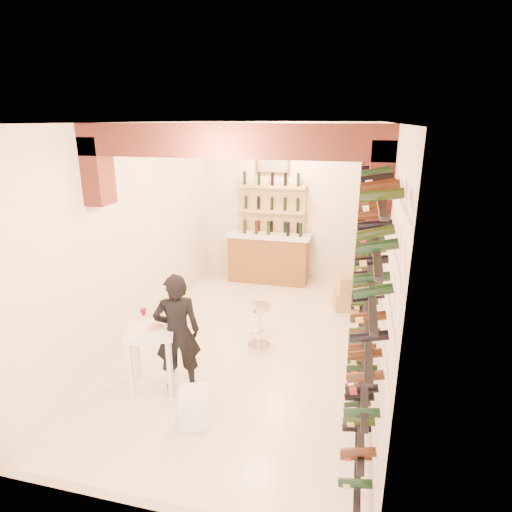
{
  "coord_description": "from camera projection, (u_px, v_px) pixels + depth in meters",
  "views": [
    {
      "loc": [
        1.42,
        -5.53,
        3.24
      ],
      "look_at": [
        0.0,
        0.3,
        1.3
      ],
      "focal_mm": 29.77,
      "sensor_mm": 36.0,
      "label": 1
    }
  ],
  "objects": [
    {
      "name": "wine_rack",
      "position": [
        363.0,
        253.0,
        5.61
      ],
      "size": [
        0.32,
        5.7,
        2.56
      ],
      "color": "black",
      "rests_on": "ground"
    },
    {
      "name": "room_shell",
      "position": [
        246.0,
        199.0,
        5.5
      ],
      "size": [
        3.52,
        6.02,
        3.21
      ],
      "color": "white",
      "rests_on": "ground"
    },
    {
      "name": "back_counter",
      "position": [
        269.0,
        256.0,
        8.79
      ],
      "size": [
        1.7,
        0.62,
        1.29
      ],
      "color": "brown",
      "rests_on": "ground"
    },
    {
      "name": "ground",
      "position": [
        251.0,
        343.0,
        6.43
      ],
      "size": [
        6.0,
        6.0,
        0.0
      ],
      "primitive_type": "plane",
      "color": "white",
      "rests_on": "ground"
    },
    {
      "name": "tasting_table",
      "position": [
        151.0,
        340.0,
        5.18
      ],
      "size": [
        0.73,
        0.73,
        0.99
      ],
      "rotation": [
        0.0,
        0.0,
        0.36
      ],
      "color": "white",
      "rests_on": "ground"
    },
    {
      "name": "back_shelving",
      "position": [
        271.0,
        224.0,
        8.81
      ],
      "size": [
        1.4,
        0.31,
        2.73
      ],
      "color": "tan",
      "rests_on": "ground"
    },
    {
      "name": "person",
      "position": [
        177.0,
        333.0,
        5.16
      ],
      "size": [
        0.66,
        0.57,
        1.53
      ],
      "primitive_type": "imported",
      "rotation": [
        0.0,
        0.0,
        3.58
      ],
      "color": "black",
      "rests_on": "ground"
    },
    {
      "name": "crate_lower",
      "position": [
        350.0,
        300.0,
        7.56
      ],
      "size": [
        0.63,
        0.5,
        0.33
      ],
      "primitive_type": "cube",
      "rotation": [
        0.0,
        0.0,
        0.23
      ],
      "color": "tan",
      "rests_on": "ground"
    },
    {
      "name": "white_stool",
      "position": [
        195.0,
        407.0,
        4.7
      ],
      "size": [
        0.41,
        0.41,
        0.41
      ],
      "primitive_type": "cube",
      "rotation": [
        0.0,
        0.0,
        0.34
      ],
      "color": "white",
      "rests_on": "ground"
    },
    {
      "name": "chrome_barstool",
      "position": [
        259.0,
        323.0,
        6.25
      ],
      "size": [
        0.34,
        0.34,
        0.66
      ],
      "rotation": [
        0.0,
        0.0,
        -0.16
      ],
      "color": "silver",
      "rests_on": "ground"
    },
    {
      "name": "crate_upper",
      "position": [
        351.0,
        284.0,
        7.46
      ],
      "size": [
        0.6,
        0.5,
        0.3
      ],
      "primitive_type": "cube",
      "rotation": [
        0.0,
        0.0,
        0.35
      ],
      "color": "tan",
      "rests_on": "crate_lower"
    }
  ]
}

